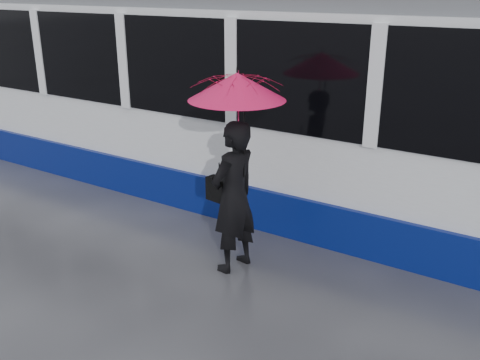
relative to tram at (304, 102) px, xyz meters
The scene contains 6 objects.
ground 3.01m from the tram, 81.22° to the right, with size 90.00×90.00×0.00m, color #2C2C31.
rails 1.67m from the tram, ahead, with size 34.00×1.51×0.02m.
tram is the anchor object (origin of this frame).
woman 2.46m from the tram, 83.57° to the right, with size 0.68×0.45×1.87m, color black.
umbrella 2.40m from the tram, 82.36° to the right, with size 1.26×1.26×1.26m.
handbag 2.42m from the tram, 88.91° to the right, with size 0.35×0.19×0.47m.
Camera 1 is at (3.14, -4.76, 3.33)m, focal length 40.00 mm.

